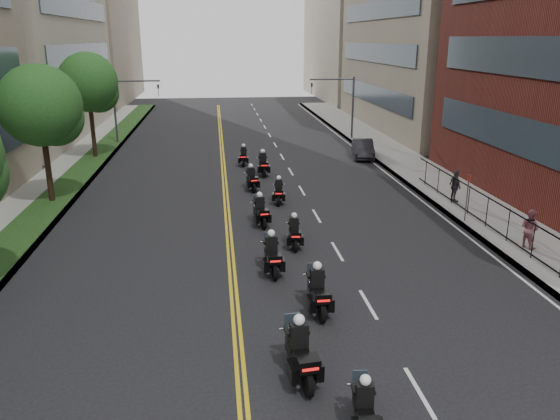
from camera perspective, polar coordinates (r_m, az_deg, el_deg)
The scene contains 22 objects.
sidewalk_right at distance 35.78m, azimuth 16.38°, elevation 2.51°, with size 4.00×90.00×0.15m, color gray.
sidewalk_left at distance 34.48m, azimuth -23.52°, elevation 1.20°, with size 4.00×90.00×0.15m, color gray.
grass_strip at distance 34.23m, azimuth -22.26°, elevation 1.40°, with size 2.00×90.00×0.04m, color #183513.
building_right_far at distance 88.02m, azimuth 9.25°, elevation 20.02°, with size 15.00×28.00×26.00m, color #9F9280.
building_left_far at distance 87.20m, azimuth -21.28°, elevation 19.14°, with size 16.00×28.00×26.00m, color gray.
iron_fence at distance 24.14m, azimuth 26.13°, elevation -3.75°, with size 0.05×28.00×1.50m.
street_trees at distance 27.23m, azimuth -26.56°, elevation 7.71°, with size 4.40×38.40×7.98m.
traffic_signal_right at distance 50.35m, azimuth 6.56°, elevation 11.50°, with size 4.09×0.20×5.60m.
traffic_signal_left at distance 49.63m, azimuth -15.84°, elevation 10.87°, with size 4.09×0.20×5.60m.
motorcycle_1 at distance 13.64m, azimuth 8.84°, elevation -20.26°, with size 0.59×2.12×1.56m.
motorcycle_2 at distance 15.31m, azimuth 2.12°, elevation -14.82°, with size 0.71×2.52×1.86m.
motorcycle_3 at distance 18.71m, azimuth 3.95°, elevation -8.60°, with size 0.55×2.40×1.77m.
motorcycle_4 at distance 21.62m, azimuth -0.84°, elevation -4.84°, with size 0.56×2.38×1.75m.
motorcycle_5 at distance 24.29m, azimuth 1.50°, elevation -2.47°, with size 0.53×2.11×1.55m.
motorcycle_6 at distance 27.10m, azimuth -2.06°, elevation -0.22°, with size 0.69×2.25×1.67m.
motorcycle_7 at distance 30.73m, azimuth -0.13°, elevation 1.87°, with size 0.63×2.10×1.56m.
motorcycle_8 at distance 33.40m, azimuth -3.00°, elevation 3.18°, with size 0.65×2.20×1.62m.
motorcycle_9 at distance 37.04m, azimuth -1.79°, elevation 4.73°, with size 0.55×2.41×1.78m.
motorcycle_10 at distance 40.10m, azimuth -3.82°, elevation 5.57°, with size 0.59×2.13×1.57m.
parked_sedan at distance 43.05m, azimuth 8.66°, elevation 6.35°, with size 1.48×4.23×1.40m, color black.
pedestrian_b at distance 26.10m, azimuth 24.64°, elevation -1.75°, with size 0.84×0.66×1.73m, color #99535E.
pedestrian_c at distance 31.82m, azimuth 17.83°, elevation 2.38°, with size 1.06×0.44×1.81m, color #403F47.
Camera 1 is at (-1.89, -6.75, 8.94)m, focal length 35.00 mm.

